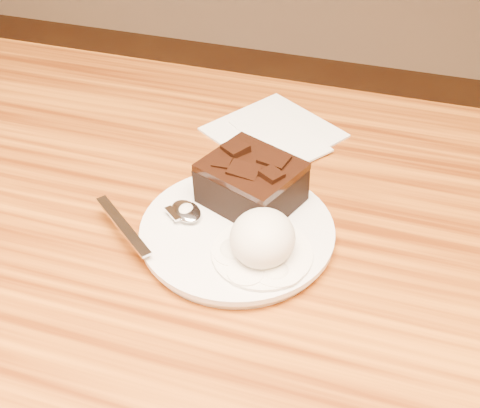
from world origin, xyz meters
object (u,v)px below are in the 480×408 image
(plate, at_px, (237,233))
(spoon, at_px, (186,212))
(napkin, at_px, (274,131))
(brownie, at_px, (251,185))
(ice_cream_scoop, at_px, (263,238))

(plate, relative_size, spoon, 1.26)
(spoon, distance_m, napkin, 0.21)
(plate, distance_m, brownie, 0.05)
(ice_cream_scoop, height_order, spoon, ice_cream_scoop)
(spoon, xyz_separation_m, napkin, (0.04, 0.20, -0.02))
(brownie, bearing_deg, plate, -92.15)
(brownie, relative_size, spoon, 0.59)
(plate, relative_size, ice_cream_scoop, 3.00)
(plate, distance_m, ice_cream_scoop, 0.06)
(plate, relative_size, brownie, 2.15)
(plate, xyz_separation_m, brownie, (0.00, 0.05, 0.03))
(ice_cream_scoop, distance_m, napkin, 0.24)
(plate, bearing_deg, napkin, 94.07)
(plate, height_order, napkin, plate)
(brownie, distance_m, spoon, 0.08)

